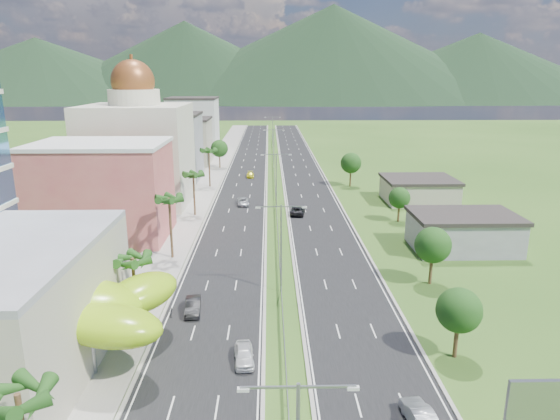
{
  "coord_description": "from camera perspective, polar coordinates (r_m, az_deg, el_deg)",
  "views": [
    {
      "loc": [
        -1.38,
        -46.41,
        25.65
      ],
      "look_at": [
        0.14,
        22.52,
        7.0
      ],
      "focal_mm": 32.0,
      "sensor_mm": 36.0,
      "label": 1
    }
  ],
  "objects": [
    {
      "name": "streetlight_median_c",
      "position": [
        98.25,
        -0.44,
        4.04
      ],
      "size": [
        6.04,
        0.25,
        11.0
      ],
      "color": "gray",
      "rests_on": "ground"
    },
    {
      "name": "leafy_tree_lfar",
      "position": [
        143.52,
        -6.95,
        6.99
      ],
      "size": [
        4.9,
        4.9,
        8.05
      ],
      "color": "#47301C",
      "rests_on": "ground"
    },
    {
      "name": "palm_tree_c",
      "position": [
        71.93,
        -12.55,
        0.97
      ],
      "size": [
        3.6,
        3.6,
        9.6
      ],
      "color": "#47301C",
      "rests_on": "ground"
    },
    {
      "name": "streetlight_median_b",
      "position": [
        59.51,
        0.13,
        -3.38
      ],
      "size": [
        6.04,
        0.25,
        11.0
      ],
      "color": "gray",
      "rests_on": "ground"
    },
    {
      "name": "road_left",
      "position": [
        138.93,
        -3.78,
        4.47
      ],
      "size": [
        11.0,
        260.0,
        0.04
      ],
      "primitive_type": "cube",
      "color": "black",
      "rests_on": "ground"
    },
    {
      "name": "palm_tree_d",
      "position": [
        94.25,
        -9.88,
        3.83
      ],
      "size": [
        3.6,
        3.6,
        8.6
      ],
      "color": "#47301C",
      "rests_on": "ground"
    },
    {
      "name": "leafy_tree_rd",
      "position": [
        119.71,
        8.11,
        5.33
      ],
      "size": [
        4.9,
        4.9,
        8.05
      ],
      "color": "#47301C",
      "rests_on": "ground"
    },
    {
      "name": "road_right",
      "position": [
        139.08,
        2.43,
        4.5
      ],
      "size": [
        11.0,
        260.0,
        0.04
      ],
      "primitive_type": "cube",
      "color": "black",
      "rests_on": "ground"
    },
    {
      "name": "sidewalk_left",
      "position": [
        139.67,
        -7.68,
        4.44
      ],
      "size": [
        7.0,
        260.0,
        0.12
      ],
      "primitive_type": "cube",
      "color": "gray",
      "rests_on": "ground"
    },
    {
      "name": "billboard",
      "position": [
        39.94,
        28.02,
        -18.95
      ],
      "size": [
        5.2,
        0.35,
        6.2
      ],
      "color": "gray",
      "rests_on": "ground"
    },
    {
      "name": "palm_tree_a",
      "position": [
        33.26,
        -27.75,
        -18.81
      ],
      "size": [
        3.6,
        3.6,
        9.1
      ],
      "color": "#47301C",
      "rests_on": "ground"
    },
    {
      "name": "mountain_ridge",
      "position": [
        500.85,
        5.91,
        12.12
      ],
      "size": [
        860.0,
        140.0,
        90.0
      ],
      "primitive_type": null,
      "color": "black",
      "rests_on": "ground"
    },
    {
      "name": "pink_shophouse",
      "position": [
        84.77,
        -19.54,
        1.89
      ],
      "size": [
        20.0,
        15.0,
        15.0
      ],
      "primitive_type": "cube",
      "color": "#BE4E51",
      "rests_on": "ground"
    },
    {
      "name": "leafy_tree_rb",
      "position": [
        65.16,
        17.07,
        -3.87
      ],
      "size": [
        4.55,
        4.55,
        7.47
      ],
      "color": "#47301C",
      "rests_on": "ground"
    },
    {
      "name": "car_silver_right",
      "position": [
        41.97,
        15.7,
        -21.76
      ],
      "size": [
        2.18,
        4.97,
        1.59
      ],
      "primitive_type": "imported",
      "rotation": [
        0.0,
        0.0,
        3.25
      ],
      "color": "#9C9EA4",
      "rests_on": "road_right"
    },
    {
      "name": "midrise_beige",
      "position": [
        151.82,
        -11.07,
        7.61
      ],
      "size": [
        16.0,
        15.0,
        13.0
      ],
      "primitive_type": "cube",
      "color": "#AEA78F",
      "rests_on": "ground"
    },
    {
      "name": "ground",
      "position": [
        53.04,
        0.4,
        -13.78
      ],
      "size": [
        500.0,
        500.0,
        0.0
      ],
      "primitive_type": "plane",
      "color": "#2D5119",
      "rests_on": "ground"
    },
    {
      "name": "shed_far",
      "position": [
        108.71,
        15.56,
        2.12
      ],
      "size": [
        14.0,
        12.0,
        4.4
      ],
      "primitive_type": "cube",
      "color": "#AEA78F",
      "rests_on": "ground"
    },
    {
      "name": "car_yellow_far_left",
      "position": [
        130.02,
        -3.41,
        4.05
      ],
      "size": [
        1.97,
        4.6,
        1.32
      ],
      "primitive_type": "imported",
      "rotation": [
        0.0,
        0.0,
        0.02
      ],
      "color": "#D0CB18",
      "rests_on": "road_left"
    },
    {
      "name": "motorcycle",
      "position": [
        57.44,
        -12.33,
        -11.12
      ],
      "size": [
        0.77,
        1.74,
        1.07
      ],
      "primitive_type": "imported",
      "rotation": [
        0.0,
        0.0,
        0.16
      ],
      "color": "black",
      "rests_on": "road_left"
    },
    {
      "name": "palm_tree_b",
      "position": [
        53.75,
        -16.5,
        -5.75
      ],
      "size": [
        3.6,
        3.6,
        8.1
      ],
      "color": "#47301C",
      "rests_on": "ground"
    },
    {
      "name": "lime_canopy",
      "position": [
        50.71,
        -23.06,
        -10.2
      ],
      "size": [
        18.0,
        15.0,
        7.4
      ],
      "color": "#87BA12",
      "rests_on": "ground"
    },
    {
      "name": "shed_near",
      "position": [
        80.61,
        20.19,
        -2.51
      ],
      "size": [
        15.0,
        10.0,
        5.0
      ],
      "primitive_type": "cube",
      "color": "gray",
      "rests_on": "ground"
    },
    {
      "name": "car_dark_far_right",
      "position": [
        94.94,
        2.04,
        -0.03
      ],
      "size": [
        3.42,
        5.95,
        1.56
      ],
      "primitive_type": "imported",
      "rotation": [
        0.0,
        0.0,
        2.99
      ],
      "color": "black",
      "rests_on": "road_right"
    },
    {
      "name": "domed_building",
      "position": [
        105.82,
        -15.93,
        6.8
      ],
      "size": [
        20.0,
        20.0,
        28.7
      ],
      "color": "beige",
      "rests_on": "ground"
    },
    {
      "name": "leafy_tree_ra",
      "position": [
        49.52,
        19.78,
        -10.75
      ],
      "size": [
        4.2,
        4.2,
        6.9
      ],
      "color": "#47301C",
      "rests_on": "ground"
    },
    {
      "name": "streetlight_median_e",
      "position": [
        187.37,
        -0.84,
        9.34
      ],
      "size": [
        6.04,
        0.25,
        11.0
      ],
      "color": "gray",
      "rests_on": "ground"
    },
    {
      "name": "leafy_tree_rc",
      "position": [
        92.01,
        13.5,
        1.34
      ],
      "size": [
        3.85,
        3.85,
        6.33
      ],
      "color": "#47301C",
      "rests_on": "ground"
    },
    {
      "name": "median_guardrail",
      "position": [
        121.02,
        -0.58,
        3.2
      ],
      "size": [
        0.1,
        216.06,
        0.76
      ],
      "color": "gray",
      "rests_on": "ground"
    },
    {
      "name": "car_silver_mid_left",
      "position": [
        102.05,
        -4.25,
        0.96
      ],
      "size": [
        2.72,
        5.11,
        1.37
      ],
      "primitive_type": "imported",
      "rotation": [
        0.0,
        0.0,
        0.09
      ],
      "color": "#A3A6AB",
      "rests_on": "road_left"
    },
    {
      "name": "streetlight_median_d",
      "position": [
        142.67,
        -0.7,
        7.52
      ],
      "size": [
        6.04,
        0.25,
        11.0
      ],
      "color": "gray",
      "rests_on": "ground"
    },
    {
      "name": "midrise_grey",
      "position": [
        130.18,
        -12.7,
        6.98
      ],
      "size": [
        16.0,
        15.0,
        16.0
      ],
      "primitive_type": "cube",
      "color": "gray",
      "rests_on": "ground"
    },
    {
      "name": "midrise_white",
      "position": [
        174.11,
        -9.85,
        9.43
      ],
      "size": [
        16.0,
        15.0,
        18.0
      ],
      "primitive_type": "cube",
      "color": "silver",
      "rests_on": "ground"
    },
    {
      "name": "palm_tree_e",
      "position": [
        118.54,
        -8.14,
        6.57
      ],
      "size": [
        3.6,
        3.6,
        9.4
      ],
      "color": "#47301C",
      "rests_on": "ground"
    },
    {
      "name": "car_dark_left",
      "position": [
        57.45,
        -9.91,
        -10.73
      ],
      "size": [
        2.08,
        4.79,
        1.53
      ],
      "primitive_type": "imported",
      "rotation": [
        0.0,
        0.0,
        0.1
      ],
      "color": "black",
      "rests_on": "road_left"
    },
    {
      "name": "car_white_near_left",
      "position": [
        47.95,
        -4.14,
        -16.15
      ],
      "size": [
        2.14,
        4.51,
        1.49
      ],
      "primitive_type": "imported",
      "rotation": [
        0.0,
        0.0,
        0.09
      ],
      "color": "silver",
      "rests_on": "road_left"
    }
  ]
}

